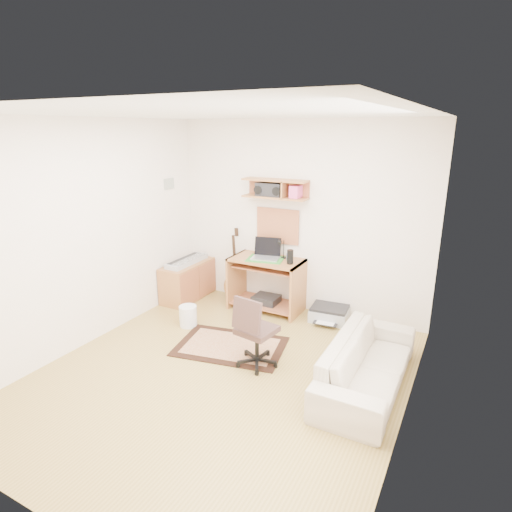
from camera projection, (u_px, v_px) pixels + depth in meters
The scene contains 22 objects.
floor at pixel (222, 375), 4.45m from camera, with size 3.60×4.00×0.01m, color #AB8D47.
ceiling at pixel (215, 113), 3.69m from camera, with size 3.60×4.00×0.01m, color white.
back_wall at pixel (299, 218), 5.76m from camera, with size 3.60×0.01×2.60m, color white.
left_wall at pixel (86, 235), 4.88m from camera, with size 0.01×4.00×2.60m, color white.
right_wall at pixel (416, 288), 3.26m from camera, with size 0.01×4.00×2.60m, color white.
wall_shelf at pixel (275, 189), 5.67m from camera, with size 0.90×0.25×0.26m, color #B1723E.
cork_board at pixel (278, 226), 5.92m from camera, with size 0.64×0.03×0.49m, color tan.
wall_photo at pixel (169, 184), 6.02m from camera, with size 0.02×0.20×0.15m, color #4C8CBF.
desk at pixel (266, 284), 5.95m from camera, with size 1.00×0.55×0.75m, color #B1723E, non-canonical shape.
laptop at pixel (266, 249), 5.79m from camera, with size 0.37×0.37×0.28m, color silver, non-canonical shape.
speaker at pixel (290, 257), 5.60m from camera, with size 0.09×0.09×0.19m, color black.
desk_lamp at pixel (284, 249), 5.83m from camera, with size 0.09×0.09×0.27m, color black, non-canonical shape.
pencil_cup at pixel (289, 257), 5.78m from camera, with size 0.06×0.06×0.09m, color #34509C.
boombox at pixel (270, 190), 5.71m from camera, with size 0.37×0.17×0.19m, color black.
rug at pixel (231, 346), 5.01m from camera, with size 1.24×0.83×0.02m, color #C9B287.
task_chair at pixel (257, 330), 4.52m from camera, with size 0.42×0.42×0.83m, color #3C2823, non-canonical shape.
cabinet at pixel (188, 281), 6.39m from camera, with size 0.40×0.90×0.55m, color #B1723E.
music_keyboard at pixel (187, 261), 6.30m from camera, with size 0.24×0.76×0.07m, color #B2B5BA.
guitar at pixel (233, 264), 6.30m from camera, with size 0.29×0.18×1.08m, color #A86F33, non-canonical shape.
waste_basket at pixel (188, 316), 5.51m from camera, with size 0.23×0.23×0.27m, color white.
printer at pixel (329, 314), 5.68m from camera, with size 0.49×0.38×0.19m, color #A5A8AA.
sofa at pixel (368, 356), 4.17m from camera, with size 1.70×0.50×0.66m, color beige.
Camera 1 is at (2.14, -3.27, 2.48)m, focal length 29.76 mm.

